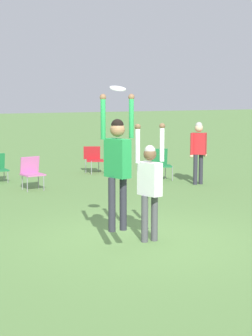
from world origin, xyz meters
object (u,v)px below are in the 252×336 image
(person_jumping, at_px, (117,158))
(camping_chair_1, at_px, (94,158))
(camping_chair_4, at_px, (31,171))
(person_spectator_far, at_px, (198,147))
(frisbee, at_px, (118,88))
(camping_chair_3, at_px, (161,162))
(person_defending, at_px, (150,180))

(person_jumping, bearing_deg, camping_chair_1, -36.34)
(camping_chair_4, bearing_deg, person_jumping, 77.67)
(camping_chair_4, xyz_separation_m, person_spectator_far, (4.49, -1.31, 0.56))
(frisbee, relative_size, camping_chair_3, 0.30)
(person_defending, bearing_deg, person_spectator_far, 123.01)
(frisbee, relative_size, camping_chair_1, 0.32)
(person_defending, distance_m, camping_chair_4, 6.09)
(camping_chair_4, distance_m, person_spectator_far, 4.71)
(camping_chair_1, xyz_separation_m, camping_chair_3, (1.20, -2.28, 0.04))
(person_defending, relative_size, camping_chair_1, 2.42)
(person_defending, xyz_separation_m, camping_chair_1, (2.55, 8.19, -0.59))
(camping_chair_1, relative_size, person_spectator_far, 0.48)
(camping_chair_1, height_order, camping_chair_3, camping_chair_3)
(person_spectator_far, bearing_deg, camping_chair_1, 160.17)
(person_jumping, bearing_deg, camping_chair_3, -51.21)
(frisbee, xyz_separation_m, camping_chair_4, (0.35, 5.97, -2.15))
(person_defending, height_order, camping_chair_1, person_defending)
(frisbee, bearing_deg, camping_chair_1, 68.95)
(person_defending, xyz_separation_m, person_spectator_far, (4.26, 4.75, -0.02))
(person_defending, xyz_separation_m, frisbee, (-0.57, 0.09, 1.57))
(camping_chair_1, distance_m, camping_chair_4, 3.50)
(person_defending, bearing_deg, person_jumping, -90.00)
(person_defending, relative_size, frisbee, 7.47)
(frisbee, bearing_deg, camping_chair_3, 53.47)
(person_jumping, height_order, camping_chair_4, person_jumping)
(frisbee, relative_size, person_spectator_far, 0.16)
(frisbee, bearing_deg, person_spectator_far, 43.93)
(camping_chair_3, bearing_deg, camping_chair_1, -39.91)
(person_jumping, xyz_separation_m, frisbee, (0.15, 0.28, 1.14))
(person_jumping, bearing_deg, camping_chair_4, -19.62)
(person_jumping, distance_m, frisbee, 1.18)
(frisbee, height_order, person_spectator_far, frisbee)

